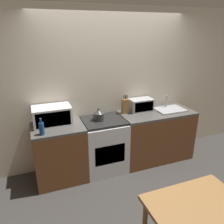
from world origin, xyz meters
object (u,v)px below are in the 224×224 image
microwave (52,115)px  dining_table (194,212)px  kettle (99,115)px  toaster_oven (141,105)px  bottle (42,128)px  stove_range (104,145)px

microwave → dining_table: 2.25m
kettle → toaster_oven: size_ratio=0.49×
microwave → kettle: bearing=-7.9°
microwave → dining_table: microwave is taller
microwave → toaster_oven: bearing=2.0°
bottle → toaster_oven: (1.70, 0.37, 0.02)m
microwave → toaster_oven: microwave is taller
stove_range → dining_table: size_ratio=0.99×
microwave → toaster_oven: 1.52m
kettle → dining_table: kettle is taller
toaster_oven → dining_table: bearing=-103.2°
dining_table → toaster_oven: bearing=76.8°
stove_range → bottle: bearing=-167.9°
microwave → bottle: microwave is taller
microwave → bottle: bearing=-119.3°
microwave → bottle: (-0.18, -0.32, -0.05)m
microwave → bottle: 0.36m
bottle → dining_table: (1.23, -1.63, -0.36)m
stove_range → dining_table: bearing=-81.4°
stove_range → toaster_oven: 0.95m
dining_table → stove_range: bearing=98.6°
kettle → dining_table: size_ratio=0.22×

